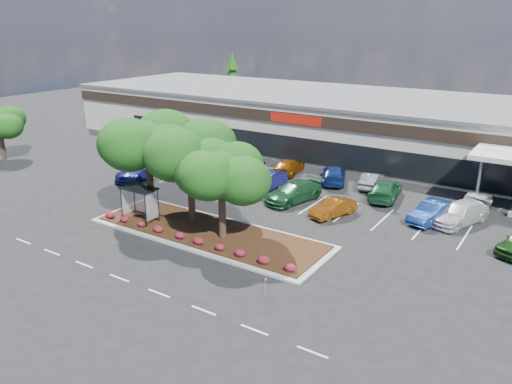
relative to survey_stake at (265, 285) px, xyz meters
The scene contains 27 objects.
ground 6.07m from the survey_stake, behind, with size 160.00×160.00×0.00m, color black.
retail_store 35.48m from the survey_stake, 99.56° to the left, with size 80.40×25.20×6.25m.
landscape_island 9.40m from the survey_stake, 147.80° to the left, with size 18.00×6.00×0.26m.
lane_markings 12.96m from the survey_stake, 118.03° to the left, with size 33.12×20.06×0.01m.
shrub_row 8.46m from the survey_stake, 159.94° to the left, with size 17.00×0.80×0.50m, color maroon, non-canonical shape.
bus_shelter 14.10m from the survey_stake, 163.63° to the left, with size 2.75×1.55×2.59m.
island_tree_west 15.39m from the survey_stake, 158.47° to the left, with size 7.20×7.20×7.89m, color #0C370E, non-canonical shape.
island_tree_mid 12.56m from the survey_stake, 149.30° to the left, with size 6.60×6.60×7.32m, color #0C370E, non-canonical shape.
island_tree_east 8.45m from the survey_stake, 143.88° to the left, with size 5.80×5.80×6.50m, color #0C370E, non-canonical shape.
tree_west_far 41.00m from the survey_stake, 167.30° to the left, with size 4.80×4.80×5.61m, color #0C370E, non-canonical shape.
conifer_north_west 59.32m from the survey_stake, 127.41° to the left, with size 4.40×4.40×10.00m, color #0C370E.
person_waiting 13.27m from the survey_stake, 160.43° to the left, with size 0.56×0.37×1.53m, color #594C47.
survey_stake is the anchor object (origin of this frame).
car_0 25.09m from the survey_stake, 151.14° to the left, with size 2.41×5.92×1.72m, color navy.
car_1 21.38m from the survey_stake, 129.82° to the left, with size 1.94×4.81×1.64m, color maroon.
car_2 18.38m from the survey_stake, 122.28° to the left, with size 1.79×5.13×1.69m, color #161557.
car_3 15.72m from the survey_stake, 113.35° to the left, with size 2.29×5.63×1.63m, color #184725.
car_4 13.30m from the survey_stake, 98.63° to the left, with size 1.43×4.09×1.35m, color #6A3309.
car_6 16.92m from the survey_stake, 73.57° to the left, with size 1.67×4.80×1.58m, color navy.
car_7 18.21m from the survey_stake, 68.79° to the left, with size 2.22×5.45×1.58m, color silver.
car_9 29.02m from the survey_stake, 131.35° to the left, with size 1.66×4.13×1.41m, color slate.
car_10 23.78m from the survey_stake, 126.06° to the left, with size 2.20×5.42×1.57m, color #950101.
car_11 23.73m from the survey_stake, 116.56° to the left, with size 2.07×5.10×1.48m, color #662F04.
car_12 21.94m from the survey_stake, 104.95° to the left, with size 2.18×5.36×1.55m, color navy.
car_13 21.57m from the survey_stake, 95.46° to the left, with size 1.49×4.26×1.40m, color #56555C.
car_14 19.34m from the survey_stake, 90.00° to the left, with size 2.21×5.43×1.58m, color #1B502D.
car_15 21.86m from the survey_stake, 70.75° to the left, with size 1.55×4.45×1.47m, color #54545C.
Camera 1 is at (18.81, -21.61, 14.41)m, focal length 35.00 mm.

